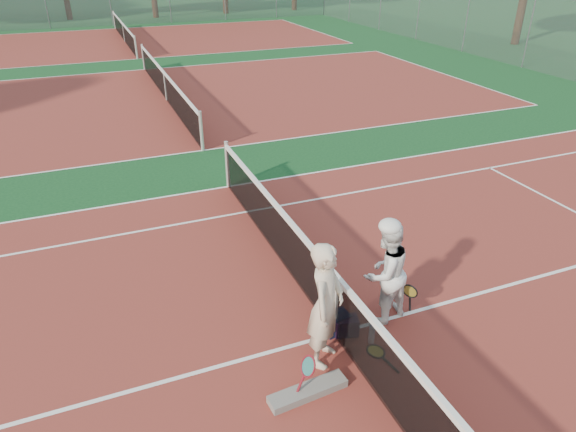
{
  "coord_description": "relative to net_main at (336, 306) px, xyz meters",
  "views": [
    {
      "loc": [
        -2.76,
        -5.07,
        4.98
      ],
      "look_at": [
        0.0,
        1.79,
        1.05
      ],
      "focal_mm": 32.0,
      "sensor_mm": 36.0,
      "label": 1
    }
  ],
  "objects": [
    {
      "name": "fence_back",
      "position": [
        0.0,
        34.0,
        0.99
      ],
      "size": [
        32.0,
        0.06,
        3.0
      ],
      "primitive_type": null,
      "color": "slate",
      "rests_on": "ground"
    },
    {
      "name": "court_far_a",
      "position": [
        0.0,
        13.5,
        -0.51
      ],
      "size": [
        23.77,
        10.97,
        0.01
      ],
      "primitive_type": "cube",
      "color": "maroon",
      "rests_on": "ground"
    },
    {
      "name": "racket_black_held",
      "position": [
        1.21,
        -0.03,
        -0.22
      ],
      "size": [
        0.33,
        0.34,
        0.58
      ],
      "primitive_type": null,
      "rotation": [
        0.0,
        0.0,
        3.78
      ],
      "color": "black",
      "rests_on": "ground"
    },
    {
      "name": "sports_bag_purple",
      "position": [
        0.16,
        -0.04,
        -0.37
      ],
      "size": [
        0.39,
        0.31,
        0.27
      ],
      "primitive_type": "cube",
      "rotation": [
        0.0,
        0.0,
        -0.27
      ],
      "color": "#28102B",
      "rests_on": "ground"
    },
    {
      "name": "racket_red",
      "position": [
        -0.8,
        -0.84,
        -0.23
      ],
      "size": [
        0.34,
        0.33,
        0.56
      ],
      "primitive_type": null,
      "rotation": [
        0.0,
        0.0,
        0.23
      ],
      "color": "maroon",
      "rests_on": "ground"
    },
    {
      "name": "water_bottle",
      "position": [
        0.41,
        -0.34,
        -0.36
      ],
      "size": [
        0.09,
        0.09,
        0.3
      ],
      "primitive_type": "cylinder",
      "color": "#C9E5FF",
      "rests_on": "ground"
    },
    {
      "name": "player_b",
      "position": [
        0.83,
        0.1,
        0.29
      ],
      "size": [
        0.91,
        0.78,
        1.6
      ],
      "primitive_type": "imported",
      "rotation": [
        0.0,
        0.0,
        3.39
      ],
      "color": "white",
      "rests_on": "ground"
    },
    {
      "name": "net_far_a",
      "position": [
        0.0,
        13.5,
        0.0
      ],
      "size": [
        0.1,
        10.98,
        1.02
      ],
      "primitive_type": null,
      "color": "black",
      "rests_on": "ground"
    },
    {
      "name": "sports_bag_navy",
      "position": [
        0.06,
        0.06,
        -0.36
      ],
      "size": [
        0.4,
        0.3,
        0.29
      ],
      "primitive_type": "cube",
      "rotation": [
        0.0,
        0.0,
        0.12
      ],
      "color": "black",
      "rests_on": "ground"
    },
    {
      "name": "net_cover_canvas",
      "position": [
        -0.81,
        -0.88,
        -0.46
      ],
      "size": [
        1.05,
        0.32,
        0.11
      ],
      "primitive_type": "cube",
      "rotation": [
        0.0,
        0.0,
        0.08
      ],
      "color": "slate",
      "rests_on": "ground"
    },
    {
      "name": "player_a",
      "position": [
        -0.35,
        -0.38,
        0.39
      ],
      "size": [
        0.76,
        0.78,
        1.8
      ],
      "primitive_type": "imported",
      "rotation": [
        0.0,
        0.0,
        0.84
      ],
      "color": "beige",
      "rests_on": "ground"
    },
    {
      "name": "court_far_b",
      "position": [
        0.0,
        27.0,
        -0.51
      ],
      "size": [
        23.77,
        10.97,
        0.01
      ],
      "primitive_type": "cube",
      "color": "maroon",
      "rests_on": "ground"
    },
    {
      "name": "court_main",
      "position": [
        0.0,
        0.0,
        -0.51
      ],
      "size": [
        23.77,
        10.97,
        0.01
      ],
      "primitive_type": "cube",
      "color": "maroon",
      "rests_on": "ground"
    },
    {
      "name": "net_main",
      "position": [
        0.0,
        0.0,
        0.0
      ],
      "size": [
        0.1,
        10.98,
        1.02
      ],
      "primitive_type": null,
      "color": "black",
      "rests_on": "ground"
    },
    {
      "name": "racket_spare",
      "position": [
        0.37,
        -0.54,
        -0.49
      ],
      "size": [
        0.37,
        0.64,
        0.03
      ],
      "primitive_type": null,
      "rotation": [
        0.0,
        0.0,
        1.74
      ],
      "color": "black",
      "rests_on": "ground"
    },
    {
      "name": "ground",
      "position": [
        0.0,
        0.0,
        -0.51
      ],
      "size": [
        130.0,
        130.0,
        0.0
      ],
      "primitive_type": "plane",
      "color": "#113E1B",
      "rests_on": "ground"
    },
    {
      "name": "net_far_b",
      "position": [
        0.0,
        27.0,
        0.0
      ],
      "size": [
        0.1,
        10.98,
        1.02
      ],
      "primitive_type": null,
      "color": "black",
      "rests_on": "ground"
    }
  ]
}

